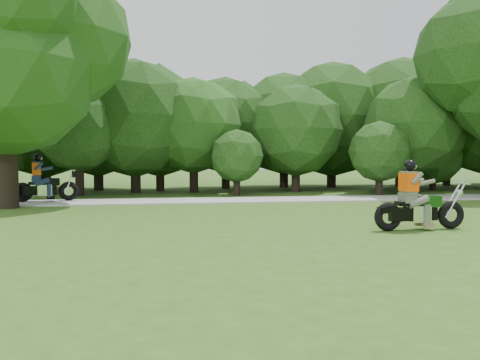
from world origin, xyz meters
name	(u,v)px	position (x,y,z in m)	size (l,w,h in m)	color
ground	(365,230)	(0.00, 0.00, 0.00)	(100.00, 100.00, 0.00)	#2D5418
walkway	(287,199)	(0.00, 8.00, 0.03)	(60.00, 2.20, 0.06)	#A1A19C
tree_line	(279,123)	(1.20, 14.54, 3.66)	(39.98, 11.84, 7.65)	black
big_tree_west	(7,46)	(-10.54, 6.85, 5.76)	(8.64, 6.56, 9.96)	black
chopper_motorcycle	(416,204)	(1.27, -0.15, 0.65)	(2.47, 0.66, 1.77)	black
touring_motorcycle	(41,184)	(-9.85, 8.30, 0.75)	(2.45, 1.14, 1.89)	black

